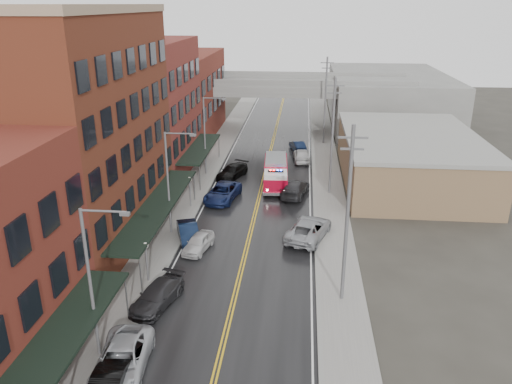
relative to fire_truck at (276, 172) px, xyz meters
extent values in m
cube|color=black|center=(-1.47, -6.93, -1.54)|extent=(11.00, 160.00, 0.02)
cube|color=slate|center=(-8.77, -6.93, -1.48)|extent=(3.00, 160.00, 0.15)
cube|color=slate|center=(5.83, -6.93, -1.48)|extent=(3.00, 160.00, 0.15)
cube|color=gray|center=(-7.12, -6.93, -1.48)|extent=(0.30, 160.00, 0.15)
cube|color=gray|center=(4.18, -6.93, -1.48)|extent=(0.30, 160.00, 0.15)
cube|color=#552316|center=(-14.77, -13.93, 7.45)|extent=(9.00, 20.00, 18.00)
cube|color=maroon|center=(-14.77, 3.57, 5.95)|extent=(9.00, 15.00, 15.00)
cube|color=#5F2419|center=(-14.77, 21.07, 4.45)|extent=(9.00, 20.00, 12.00)
cube|color=olive|center=(14.53, 3.07, 0.95)|extent=(14.00, 22.00, 5.00)
cube|color=slate|center=(16.53, 33.07, 2.45)|extent=(18.00, 30.00, 8.00)
cube|color=black|center=(-8.97, -32.93, 1.45)|extent=(2.60, 16.00, 0.18)
cylinder|color=slate|center=(-7.82, -25.33, -0.05)|extent=(0.10, 0.10, 3.00)
cube|color=black|center=(-8.97, -13.93, 1.45)|extent=(2.60, 18.00, 0.18)
cylinder|color=slate|center=(-7.82, -22.53, -0.05)|extent=(0.10, 0.10, 3.00)
cylinder|color=slate|center=(-7.82, -5.33, -0.05)|extent=(0.10, 0.10, 3.00)
cube|color=black|center=(-8.97, 3.57, 1.45)|extent=(2.60, 13.00, 0.18)
cylinder|color=slate|center=(-7.82, -2.53, -0.05)|extent=(0.10, 0.10, 3.00)
cylinder|color=slate|center=(-7.82, 9.67, -0.05)|extent=(0.10, 0.10, 3.00)
cylinder|color=#59595B|center=(-7.87, -20.93, -0.15)|extent=(0.14, 0.14, 2.80)
sphere|color=silver|center=(-7.87, -20.93, 1.35)|extent=(0.44, 0.44, 0.44)
cylinder|color=#59595B|center=(-7.87, -6.93, -0.15)|extent=(0.14, 0.14, 2.80)
sphere|color=silver|center=(-7.87, -6.93, 1.35)|extent=(0.44, 0.44, 0.44)
cylinder|color=#59595B|center=(-8.27, -28.93, 2.95)|extent=(0.18, 0.18, 9.00)
cylinder|color=#59595B|center=(-7.07, -28.93, 7.35)|extent=(2.40, 0.12, 0.12)
cube|color=#59595B|center=(-5.97, -28.93, 7.25)|extent=(0.50, 0.22, 0.18)
cylinder|color=#59595B|center=(-8.27, -12.93, 2.95)|extent=(0.18, 0.18, 9.00)
cylinder|color=#59595B|center=(-7.07, -12.93, 7.35)|extent=(2.40, 0.12, 0.12)
cube|color=#59595B|center=(-5.97, -12.93, 7.25)|extent=(0.50, 0.22, 0.18)
cylinder|color=#59595B|center=(-8.27, 3.07, 2.95)|extent=(0.18, 0.18, 9.00)
cylinder|color=#59595B|center=(-7.07, 3.07, 7.35)|extent=(2.40, 0.12, 0.12)
cube|color=#59595B|center=(-5.97, 3.07, 7.25)|extent=(0.50, 0.22, 0.18)
cylinder|color=#59595B|center=(5.73, -21.93, 4.45)|extent=(0.24, 0.24, 12.00)
cube|color=#59595B|center=(5.73, -21.93, 9.65)|extent=(1.80, 0.12, 0.12)
cube|color=#59595B|center=(5.73, -21.93, 8.95)|extent=(1.40, 0.12, 0.12)
cylinder|color=#59595B|center=(5.73, -1.93, 4.45)|extent=(0.24, 0.24, 12.00)
cube|color=#59595B|center=(5.73, -1.93, 9.65)|extent=(1.80, 0.12, 0.12)
cube|color=#59595B|center=(5.73, -1.93, 8.95)|extent=(1.40, 0.12, 0.12)
cylinder|color=#59595B|center=(5.73, 18.07, 4.45)|extent=(0.24, 0.24, 12.00)
cube|color=#59595B|center=(5.73, 18.07, 9.65)|extent=(1.80, 0.12, 0.12)
cube|color=#59595B|center=(5.73, 18.07, 8.95)|extent=(1.40, 0.12, 0.12)
cube|color=slate|center=(-1.47, 25.07, 5.20)|extent=(40.00, 10.00, 1.50)
cube|color=slate|center=(-12.47, 25.07, 1.45)|extent=(1.60, 8.00, 6.00)
cube|color=slate|center=(9.53, 25.07, 1.45)|extent=(1.60, 8.00, 6.00)
cube|color=#9E071F|center=(-0.07, 1.24, -0.02)|extent=(2.76, 5.56, 2.07)
cube|color=#9E071F|center=(0.14, -2.61, -0.32)|extent=(2.60, 2.70, 1.48)
cube|color=silver|center=(0.14, -2.61, 0.67)|extent=(2.47, 2.49, 0.49)
cube|color=black|center=(0.13, -2.41, -0.02)|extent=(2.57, 1.71, 0.79)
cube|color=slate|center=(-0.07, 1.24, 1.16)|extent=(2.49, 5.15, 0.30)
cube|color=black|center=(0.14, -2.61, 1.00)|extent=(1.59, 0.36, 0.14)
sphere|color=#FF0C0C|center=(-0.40, -2.64, 1.07)|extent=(0.20, 0.20, 0.20)
sphere|color=#1933FF|center=(0.68, -2.58, 1.07)|extent=(0.20, 0.20, 0.20)
cylinder|color=black|center=(-0.94, -2.77, -1.06)|extent=(1.00, 0.40, 0.99)
cylinder|color=black|center=(1.23, -2.65, -1.06)|extent=(1.00, 0.40, 0.99)
cylinder|color=black|center=(-1.12, 0.69, -1.06)|extent=(1.00, 0.40, 0.99)
cylinder|color=black|center=(1.04, 0.80, -1.06)|extent=(1.00, 0.40, 0.99)
cylinder|color=black|center=(-1.26, 3.15, -1.06)|extent=(1.00, 0.40, 0.99)
cylinder|color=black|center=(0.91, 3.27, -1.06)|extent=(1.00, 0.40, 0.99)
imported|color=#AAADB2|center=(-6.47, -30.13, -0.76)|extent=(3.15, 5.91, 1.58)
imported|color=#252527|center=(-6.39, -23.67, -0.84)|extent=(3.16, 5.23, 1.42)
imported|color=silver|center=(-5.30, -15.73, -0.89)|extent=(2.37, 4.15, 1.33)
imported|color=black|center=(-6.47, -14.13, -0.82)|extent=(2.99, 4.73, 1.47)
imported|color=#131E48|center=(-5.07, -4.68, -0.75)|extent=(3.59, 6.13, 1.60)
imported|color=black|center=(-5.08, 2.27, -0.82)|extent=(3.66, 5.45, 1.47)
imported|color=#989A9F|center=(3.53, -12.65, -0.71)|extent=(4.51, 6.60, 1.68)
imported|color=#28282B|center=(2.17, -2.73, -0.75)|extent=(3.32, 5.84, 1.60)
imported|color=beige|center=(2.73, 9.27, -0.73)|extent=(2.31, 4.94, 1.63)
imported|color=black|center=(2.13, 14.21, -0.87)|extent=(2.52, 4.37, 1.36)
camera|label=1|loc=(2.74, -51.10, 17.10)|focal=35.00mm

